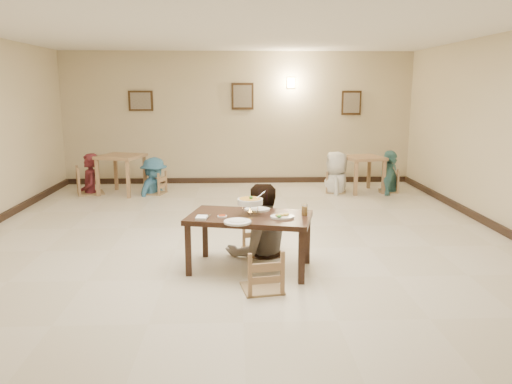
{
  "coord_description": "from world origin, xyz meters",
  "views": [
    {
      "loc": [
        -0.06,
        -6.56,
        2.15
      ],
      "look_at": [
        0.2,
        -0.14,
        0.82
      ],
      "focal_mm": 35.0,
      "sensor_mm": 36.0,
      "label": 1
    }
  ],
  "objects_px": {
    "bg_diner_b": "(153,158)",
    "bg_diner_c": "(337,152)",
    "bg_chair_rr": "(389,172)",
    "bg_table_left": "(121,162)",
    "bg_chair_rl": "(336,172)",
    "curry_warmer": "(250,202)",
    "chair_far": "(259,220)",
    "bg_diner_a": "(88,154)",
    "bg_chair_lr": "(154,173)",
    "bg_chair_ll": "(89,168)",
    "chair_near": "(262,250)",
    "bg_diner_d": "(390,150)",
    "main_diner": "(259,184)",
    "bg_table_right": "(363,163)",
    "drink_glass": "(305,210)",
    "main_table": "(250,222)"
  },
  "relations": [
    {
      "from": "chair_far",
      "to": "bg_diner_a",
      "type": "distance_m",
      "value": 5.21
    },
    {
      "from": "chair_near",
      "to": "bg_diner_d",
      "type": "height_order",
      "value": "bg_diner_d"
    },
    {
      "from": "bg_diner_a",
      "to": "bg_diner_c",
      "type": "bearing_deg",
      "value": 68.9
    },
    {
      "from": "bg_chair_rr",
      "to": "bg_diner_c",
      "type": "height_order",
      "value": "bg_diner_c"
    },
    {
      "from": "chair_near",
      "to": "bg_diner_c",
      "type": "relative_size",
      "value": 0.52
    },
    {
      "from": "bg_chair_ll",
      "to": "bg_chair_lr",
      "type": "distance_m",
      "value": 1.35
    },
    {
      "from": "bg_chair_rr",
      "to": "bg_diner_b",
      "type": "height_order",
      "value": "bg_diner_b"
    },
    {
      "from": "chair_near",
      "to": "bg_chair_rr",
      "type": "distance_m",
      "value": 6.04
    },
    {
      "from": "main_table",
      "to": "bg_diner_d",
      "type": "bearing_deg",
      "value": 69.05
    },
    {
      "from": "bg_chair_rr",
      "to": "bg_diner_a",
      "type": "relative_size",
      "value": 0.51
    },
    {
      "from": "bg_table_right",
      "to": "bg_chair_lr",
      "type": "xyz_separation_m",
      "value": [
        -4.42,
        -0.02,
        -0.19
      ]
    },
    {
      "from": "bg_chair_lr",
      "to": "bg_diner_b",
      "type": "bearing_deg",
      "value": -135.75
    },
    {
      "from": "main_table",
      "to": "chair_near",
      "type": "height_order",
      "value": "chair_near"
    },
    {
      "from": "bg_chair_rr",
      "to": "curry_warmer",
      "type": "bearing_deg",
      "value": -19.63
    },
    {
      "from": "bg_chair_rr",
      "to": "bg_diner_c",
      "type": "distance_m",
      "value": 1.22
    },
    {
      "from": "chair_far",
      "to": "curry_warmer",
      "type": "distance_m",
      "value": 0.77
    },
    {
      "from": "bg_chair_ll",
      "to": "bg_table_right",
      "type": "bearing_deg",
      "value": -111.48
    },
    {
      "from": "chair_far",
      "to": "bg_diner_b",
      "type": "relative_size",
      "value": 0.57
    },
    {
      "from": "bg_table_right",
      "to": "chair_far",
      "type": "bearing_deg",
      "value": -121.38
    },
    {
      "from": "bg_chair_rl",
      "to": "bg_chair_rr",
      "type": "distance_m",
      "value": 1.14
    },
    {
      "from": "bg_chair_ll",
      "to": "bg_chair_lr",
      "type": "relative_size",
      "value": 1.24
    },
    {
      "from": "chair_far",
      "to": "bg_chair_ll",
      "type": "bearing_deg",
      "value": 121.6
    },
    {
      "from": "curry_warmer",
      "to": "bg_diner_b",
      "type": "distance_m",
      "value": 4.93
    },
    {
      "from": "bg_table_left",
      "to": "bg_diner_a",
      "type": "xyz_separation_m",
      "value": [
        -0.67,
        0.03,
        0.17
      ]
    },
    {
      "from": "chair_near",
      "to": "bg_chair_lr",
      "type": "relative_size",
      "value": 1.03
    },
    {
      "from": "bg_diner_c",
      "to": "bg_table_left",
      "type": "bearing_deg",
      "value": -81.09
    },
    {
      "from": "bg_table_right",
      "to": "bg_chair_rl",
      "type": "xyz_separation_m",
      "value": [
        -0.57,
        -0.02,
        -0.19
      ]
    },
    {
      "from": "chair_far",
      "to": "bg_chair_rl",
      "type": "relative_size",
      "value": 1.01
    },
    {
      "from": "main_table",
      "to": "bg_chair_rl",
      "type": "xyz_separation_m",
      "value": [
        1.97,
        4.58,
        -0.17
      ]
    },
    {
      "from": "bg_chair_rr",
      "to": "bg_chair_lr",
      "type": "bearing_deg",
      "value": -75.26
    },
    {
      "from": "main_diner",
      "to": "bg_chair_lr",
      "type": "relative_size",
      "value": 2.14
    },
    {
      "from": "bg_diner_a",
      "to": "bg_chair_lr",
      "type": "bearing_deg",
      "value": 67.15
    },
    {
      "from": "bg_chair_lr",
      "to": "bg_diner_a",
      "type": "xyz_separation_m",
      "value": [
        -1.34,
        0.06,
        0.41
      ]
    },
    {
      "from": "bg_diner_b",
      "to": "bg_diner_a",
      "type": "bearing_deg",
      "value": 109.38
    },
    {
      "from": "bg_diner_b",
      "to": "bg_diner_c",
      "type": "bearing_deg",
      "value": -68.26
    },
    {
      "from": "bg_diner_b",
      "to": "bg_diner_d",
      "type": "height_order",
      "value": "bg_diner_d"
    },
    {
      "from": "bg_chair_lr",
      "to": "bg_chair_rl",
      "type": "xyz_separation_m",
      "value": [
        3.84,
        0.0,
        -0.01
      ]
    },
    {
      "from": "curry_warmer",
      "to": "bg_diner_c",
      "type": "xyz_separation_m",
      "value": [
        1.96,
        4.56,
        0.04
      ]
    },
    {
      "from": "chair_far",
      "to": "bg_diner_c",
      "type": "xyz_separation_m",
      "value": [
        1.83,
        3.91,
        0.44
      ]
    },
    {
      "from": "bg_chair_ll",
      "to": "main_diner",
      "type": "bearing_deg",
      "value": -161.24
    },
    {
      "from": "bg_diner_a",
      "to": "bg_diner_b",
      "type": "distance_m",
      "value": 1.35
    },
    {
      "from": "bg_diner_d",
      "to": "main_diner",
      "type": "bearing_deg",
      "value": 162.38
    },
    {
      "from": "bg_diner_b",
      "to": "bg_diner_c",
      "type": "xyz_separation_m",
      "value": [
        3.84,
        0.0,
        0.11
      ]
    },
    {
      "from": "bg_chair_rl",
      "to": "bg_chair_rr",
      "type": "bearing_deg",
      "value": -75.65
    },
    {
      "from": "bg_table_left",
      "to": "bg_chair_rr",
      "type": "distance_m",
      "value": 5.66
    },
    {
      "from": "chair_far",
      "to": "bg_diner_b",
      "type": "distance_m",
      "value": 4.41
    },
    {
      "from": "chair_near",
      "to": "bg_diner_c",
      "type": "distance_m",
      "value": 5.56
    },
    {
      "from": "drink_glass",
      "to": "bg_chair_rl",
      "type": "height_order",
      "value": "bg_chair_rl"
    },
    {
      "from": "bg_chair_ll",
      "to": "bg_chair_rl",
      "type": "relative_size",
      "value": 1.26
    },
    {
      "from": "bg_chair_rl",
      "to": "bg_diner_a",
      "type": "xyz_separation_m",
      "value": [
        -5.19,
        0.05,
        0.42
      ]
    }
  ]
}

